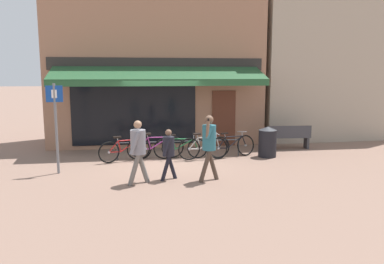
{
  "coord_description": "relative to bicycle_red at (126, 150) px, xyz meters",
  "views": [
    {
      "loc": [
        -0.94,
        -11.28,
        2.7
      ],
      "look_at": [
        0.74,
        -0.72,
        1.05
      ],
      "focal_mm": 35.0,
      "sensor_mm": 36.0,
      "label": 1
    }
  ],
  "objects": [
    {
      "name": "bicycle_silver",
      "position": [
        2.48,
        -0.13,
        0.02
      ],
      "size": [
        1.74,
        0.52,
        0.88
      ],
      "rotation": [
        0.09,
        0.0,
        0.13
      ],
      "color": "black",
      "rests_on": "ground_plane"
    },
    {
      "name": "pedestrian_adult",
      "position": [
        2.14,
        -2.56,
        0.68
      ],
      "size": [
        0.57,
        0.59,
        1.7
      ],
      "rotation": [
        0.0,
        0.0,
        3.17
      ],
      "color": "#47382D",
      "rests_on": "ground_plane"
    },
    {
      "name": "pedestrian_child",
      "position": [
        1.13,
        -2.3,
        0.43
      ],
      "size": [
        0.46,
        0.51,
        1.33
      ],
      "rotation": [
        0.0,
        0.0,
        3.19
      ],
      "color": "black",
      "rests_on": "ground_plane"
    },
    {
      "name": "pedestrian_second_adult",
      "position": [
        0.36,
        -2.54,
        0.6
      ],
      "size": [
        0.56,
        0.61,
        1.61
      ],
      "rotation": [
        0.0,
        0.0,
        3.15
      ],
      "color": "slate",
      "rests_on": "ground_plane"
    },
    {
      "name": "bicycle_purple",
      "position": [
        0.94,
        0.12,
        0.03
      ],
      "size": [
        1.85,
        0.52,
        0.9
      ],
      "rotation": [
        0.12,
        0.0,
        0.1
      ],
      "color": "black",
      "rests_on": "ground_plane"
    },
    {
      "name": "bicycle_black",
      "position": [
        3.45,
        0.04,
        0.01
      ],
      "size": [
        1.73,
        0.83,
        0.86
      ],
      "rotation": [
        -0.13,
        0.0,
        0.36
      ],
      "color": "black",
      "rests_on": "ground_plane"
    },
    {
      "name": "bike_rack_rail",
      "position": [
        1.72,
        0.2,
        0.12
      ],
      "size": [
        4.08,
        0.04,
        0.57
      ],
      "color": "#47494F",
      "rests_on": "ground_plane"
    },
    {
      "name": "bicycle_red",
      "position": [
        0.0,
        0.0,
        0.0
      ],
      "size": [
        1.67,
        0.73,
        0.82
      ],
      "rotation": [
        0.04,
        0.0,
        0.37
      ],
      "color": "black",
      "rests_on": "ground_plane"
    },
    {
      "name": "park_bench",
      "position": [
        5.83,
        1.05,
        0.1
      ],
      "size": [
        1.63,
        0.55,
        0.87
      ],
      "rotation": [
        0.0,
        0.0,
        -0.07
      ],
      "color": "#38383D",
      "rests_on": "ground_plane"
    },
    {
      "name": "shop_front",
      "position": [
        1.21,
        3.55,
        2.54
      ],
      "size": [
        8.14,
        4.48,
        5.83
      ],
      "color": "#9E7056",
      "rests_on": "ground_plane"
    },
    {
      "name": "litter_bin",
      "position": [
        4.61,
        -0.09,
        0.14
      ],
      "size": [
        0.6,
        0.6,
        1.01
      ],
      "color": "black",
      "rests_on": "ground_plane"
    },
    {
      "name": "parking_sign",
      "position": [
        -1.81,
        -1.19,
        1.14
      ],
      "size": [
        0.44,
        0.07,
        2.47
      ],
      "color": "slate",
      "rests_on": "ground_plane"
    },
    {
      "name": "bicycle_green",
      "position": [
        1.74,
        0.11,
        -0.01
      ],
      "size": [
        1.75,
        0.52,
        0.8
      ],
      "rotation": [
        -0.06,
        0.0,
        -0.08
      ],
      "color": "black",
      "rests_on": "ground_plane"
    },
    {
      "name": "ground_plane",
      "position": [
        1.19,
        -0.39,
        -0.37
      ],
      "size": [
        160.0,
        160.0,
        0.0
      ],
      "primitive_type": "plane",
      "color": "#846656"
    },
    {
      "name": "neighbour_building",
      "position": [
        8.39,
        4.06,
        3.17
      ],
      "size": [
        5.83,
        4.0,
        7.07
      ],
      "color": "tan",
      "rests_on": "ground_plane"
    }
  ]
}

